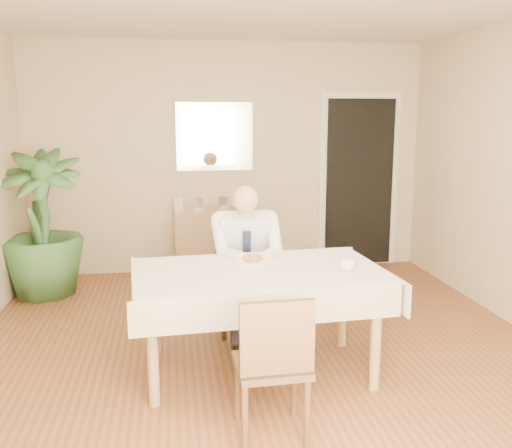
{
  "coord_description": "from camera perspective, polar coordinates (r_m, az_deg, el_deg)",
  "views": [
    {
      "loc": [
        -0.65,
        -4.01,
        1.81
      ],
      "look_at": [
        0.0,
        0.35,
        0.95
      ],
      "focal_mm": 40.0,
      "sensor_mm": 36.0,
      "label": 1
    }
  ],
  "objects": [
    {
      "name": "doorway",
      "position": [
        6.88,
        10.26,
        4.09
      ],
      "size": [
        0.96,
        0.07,
        2.1
      ],
      "color": "white",
      "rests_on": "ground"
    },
    {
      "name": "window",
      "position": [
        1.7,
        14.11,
        -1.38
      ],
      "size": [
        1.34,
        0.04,
        1.44
      ],
      "color": "white",
      "rests_on": "room"
    },
    {
      "name": "sideboard",
      "position": [
        6.51,
        -3.93,
        -1.77
      ],
      "size": [
        0.94,
        0.35,
        0.74
      ],
      "primitive_type": "cube",
      "rotation": [
        0.0,
        0.0,
        -0.04
      ],
      "color": "tan",
      "rests_on": "ground"
    },
    {
      "name": "potted_palm",
      "position": [
        6.04,
        -20.71,
        0.03
      ],
      "size": [
        0.84,
        0.84,
        1.46
      ],
      "primitive_type": "imported",
      "rotation": [
        0.0,
        0.0,
        0.03
      ],
      "color": "#2A4F25",
      "rests_on": "ground"
    },
    {
      "name": "food",
      "position": [
        4.1,
        -0.37,
        -3.44
      ],
      "size": [
        0.14,
        0.14,
        0.06
      ],
      "primitive_type": "ellipsoid",
      "color": "brown",
      "rests_on": "dining_table"
    },
    {
      "name": "photo_frame_right",
      "position": [
        6.47,
        -3.23,
        2.14
      ],
      "size": [
        0.1,
        0.02,
        0.14
      ],
      "primitive_type": "cube",
      "color": "silver",
      "rests_on": "sideboard"
    },
    {
      "name": "dining_table",
      "position": [
        3.95,
        0.27,
        -5.76
      ],
      "size": [
        1.79,
        1.14,
        0.75
      ],
      "rotation": [
        0.0,
        0.0,
        0.07
      ],
      "color": "tan",
      "rests_on": "ground"
    },
    {
      "name": "photo_frame_left",
      "position": [
        6.47,
        -7.75,
        2.07
      ],
      "size": [
        0.1,
        0.02,
        0.14
      ],
      "primitive_type": "cube",
      "color": "silver",
      "rests_on": "sideboard"
    },
    {
      "name": "mirror",
      "position": [
        6.5,
        -4.17,
        8.71
      ],
      "size": [
        0.86,
        0.04,
        0.76
      ],
      "color": "silver",
      "rests_on": "room"
    },
    {
      "name": "chair_far",
      "position": [
        4.83,
        -1.33,
        -4.32
      ],
      "size": [
        0.47,
        0.47,
        0.94
      ],
      "rotation": [
        0.0,
        0.0,
        -0.05
      ],
      "color": "#422A19",
      "rests_on": "ground"
    },
    {
      "name": "chair_near",
      "position": [
        3.21,
        1.75,
        -13.46
      ],
      "size": [
        0.42,
        0.42,
        0.85
      ],
      "rotation": [
        0.0,
        0.0,
        0.04
      ],
      "color": "#422A19",
      "rests_on": "ground"
    },
    {
      "name": "knife",
      "position": [
        4.05,
        0.31,
        -3.7
      ],
      "size": [
        0.01,
        0.13,
        0.01
      ],
      "primitive_type": "cylinder",
      "rotation": [
        1.57,
        0.0,
        0.0
      ],
      "color": "silver",
      "rests_on": "dining_table"
    },
    {
      "name": "photo_frame_center",
      "position": [
        6.43,
        -5.8,
        2.05
      ],
      "size": [
        0.1,
        0.02,
        0.14
      ],
      "primitive_type": "cube",
      "color": "silver",
      "rests_on": "sideboard"
    },
    {
      "name": "plate",
      "position": [
        4.11,
        -0.37,
        -3.74
      ],
      "size": [
        0.26,
        0.26,
        0.02
      ],
      "primitive_type": "cylinder",
      "color": "white",
      "rests_on": "dining_table"
    },
    {
      "name": "seated_man",
      "position": [
        4.51,
        -0.87,
        -3.33
      ],
      "size": [
        0.48,
        0.72,
        1.24
      ],
      "color": "white",
      "rests_on": "ground"
    },
    {
      "name": "fork",
      "position": [
        4.04,
        -0.81,
        -3.74
      ],
      "size": [
        0.01,
        0.13,
        0.01
      ],
      "primitive_type": "cylinder",
      "rotation": [
        1.57,
        0.0,
        0.0
      ],
      "color": "silver",
      "rests_on": "dining_table"
    },
    {
      "name": "coffee_mug",
      "position": [
        3.93,
        9.13,
        -4.03
      ],
      "size": [
        0.15,
        0.15,
        0.09
      ],
      "primitive_type": "imported",
      "rotation": [
        0.0,
        0.0,
        0.41
      ],
      "color": "white",
      "rests_on": "dining_table"
    },
    {
      "name": "room",
      "position": [
        4.09,
        0.72,
        3.89
      ],
      "size": [
        5.0,
        5.02,
        2.6
      ],
      "color": "brown",
      "rests_on": "ground"
    }
  ]
}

